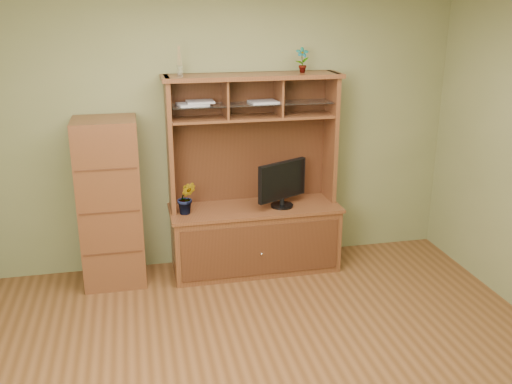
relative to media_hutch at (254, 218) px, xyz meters
name	(u,v)px	position (x,y,z in m)	size (l,w,h in m)	color
room	(280,194)	(-0.21, -1.73, 0.83)	(4.54, 4.04, 2.74)	#533217
media_hutch	(254,218)	(0.00, 0.00, 0.00)	(1.66, 0.61, 1.90)	#4D2D16
monitor	(282,183)	(0.25, -0.08, 0.36)	(0.52, 0.30, 0.45)	black
orchid_plant	(186,198)	(-0.66, -0.08, 0.28)	(0.17, 0.14, 0.31)	#2B511C
top_plant	(302,60)	(0.47, 0.08, 1.49)	(0.12, 0.08, 0.23)	#336623
reed_diffuser	(179,64)	(-0.66, 0.08, 1.48)	(0.05, 0.05, 0.26)	silver
magazines	(218,103)	(-0.32, 0.08, 1.13)	(0.95, 0.24, 0.04)	#ABABB0
side_cabinet	(110,203)	(-1.35, 0.00, 0.26)	(0.56, 0.51, 1.56)	#4D2D16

